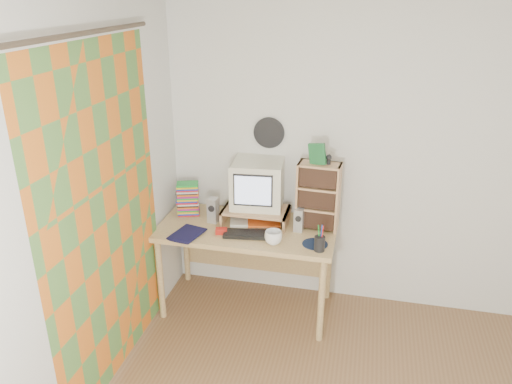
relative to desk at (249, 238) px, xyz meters
The scene contains 20 objects.
back_wall 1.25m from the desk, 16.59° to the left, with size 3.50×3.50×0.00m, color silver.
left_wall 1.73m from the desk, 116.51° to the right, with size 3.50×3.50×0.00m, color silver.
curtain 1.29m from the desk, 125.22° to the right, with size 2.20×2.20×0.00m, color orange.
wall_disc 0.87m from the desk, 70.78° to the left, with size 0.25×0.25×0.02m, color black.
desk is the anchor object (origin of this frame).
monitor_riser 0.24m from the desk, 36.34° to the left, with size 0.52×0.30×0.12m.
crt_monitor 0.45m from the desk, 60.06° to the left, with size 0.39×0.39×0.37m, color silver.
speaker_left 0.37m from the desk, behind, with size 0.08×0.08×0.21m, color #ADAEB2.
speaker_right 0.47m from the desk, ahead, with size 0.07×0.07×0.19m, color #ADAEB2.
keyboard 0.26m from the desk, 72.91° to the right, with size 0.41×0.14×0.03m, color black.
dvd_stack 0.60m from the desk, behind, with size 0.17×0.12×0.25m, color brown, non-canonical shape.
cd_rack 0.68m from the desk, ahead, with size 0.32×0.17×0.53m, color tan.
mug 0.43m from the desk, 47.97° to the right, with size 0.13×0.13×0.10m, color white.
diary 0.60m from the desk, 150.71° to the right, with size 0.24×0.18×0.05m, color #0E0E35.
mousepad 0.62m from the desk, 21.84° to the right, with size 0.19×0.19×0.00m, color #101D38.
pen_cup 0.71m from the desk, 27.50° to the right, with size 0.08×0.08×0.16m, color black, non-canonical shape.
papers 0.16m from the desk, 19.82° to the left, with size 0.29×0.22×0.04m, color white, non-canonical shape.
red_box 0.31m from the desk, 126.97° to the right, with size 0.09×0.05×0.04m, color red.
game_box 0.91m from the desk, ahead, with size 0.13×0.03×0.16m, color #1B602F.
webcam 0.93m from the desk, ahead, with size 0.04×0.04×0.08m, color black, non-canonical shape.
Camera 1 is at (-0.16, -2.05, 2.52)m, focal length 35.00 mm.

